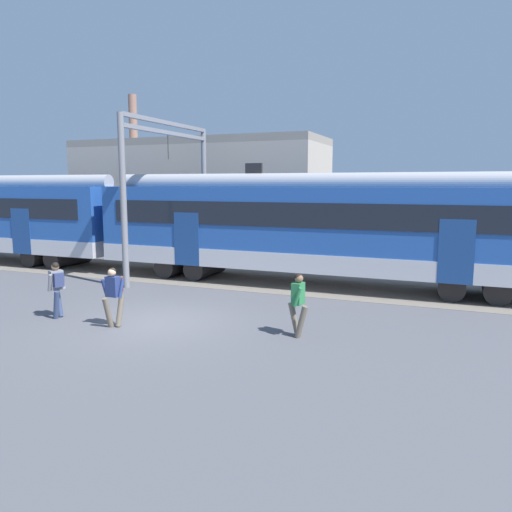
{
  "coord_description": "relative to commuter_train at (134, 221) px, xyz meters",
  "views": [
    {
      "loc": [
        7.83,
        -11.71,
        3.93
      ],
      "look_at": [
        1.84,
        3.12,
        1.6
      ],
      "focal_mm": 35.0,
      "sensor_mm": 36.0,
      "label": 1
    }
  ],
  "objects": [
    {
      "name": "pedestrian_green",
      "position": [
        9.76,
        -6.64,
        -1.29
      ],
      "size": [
        0.62,
        0.58,
        1.67
      ],
      "color": "#6B6051",
      "rests_on": "ground"
    },
    {
      "name": "background_building",
      "position": [
        -0.62,
        7.2,
        0.95
      ],
      "size": [
        14.59,
        5.0,
        9.2
      ],
      "color": "#B2A899",
      "rests_on": "ground"
    },
    {
      "name": "track_bed",
      "position": [
        -2.48,
        0.0,
        -2.25
      ],
      "size": [
        80.0,
        4.4,
        0.01
      ],
      "primitive_type": "cube",
      "color": "slate",
      "rests_on": "ground"
    },
    {
      "name": "ground_plane",
      "position": [
        5.61,
        -6.92,
        -2.25
      ],
      "size": [
        160.0,
        160.0,
        0.0
      ],
      "primitive_type": "plane",
      "color": "#515156"
    },
    {
      "name": "pedestrian_navy",
      "position": [
        4.8,
        -7.68,
        -1.26
      ],
      "size": [
        0.55,
        0.63,
        1.67
      ],
      "color": "#6B6051",
      "rests_on": "ground"
    },
    {
      "name": "commuter_train",
      "position": [
        0.0,
        0.0,
        0.0
      ],
      "size": [
        38.05,
        3.07,
        4.73
      ],
      "color": "silver",
      "rests_on": "ground"
    },
    {
      "name": "catenary_gantry",
      "position": [
        1.88,
        0.0,
        2.06
      ],
      "size": [
        0.24,
        6.64,
        6.53
      ],
      "color": "gray",
      "rests_on": "ground"
    },
    {
      "name": "pedestrian_grey",
      "position": [
        2.68,
        -7.56,
        -1.26
      ],
      "size": [
        0.58,
        0.65,
        1.67
      ],
      "color": "navy",
      "rests_on": "ground"
    }
  ]
}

